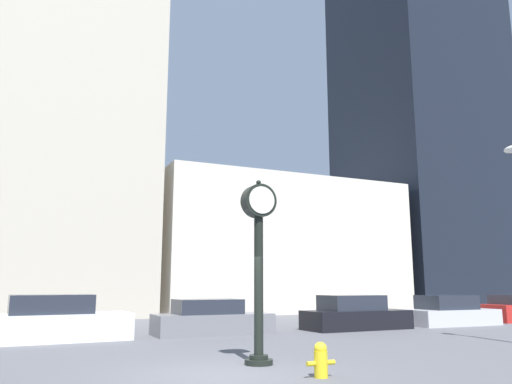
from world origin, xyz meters
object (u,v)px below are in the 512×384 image
at_px(car_white, 56,322).
at_px(car_silver, 450,313).
at_px(street_clock, 259,249).
at_px(car_grey, 211,320).
at_px(fire_hydrant_near, 321,360).
at_px(car_black, 355,315).

bearing_deg(car_white, car_silver, -4.28).
height_order(street_clock, car_white, street_clock).
xyz_separation_m(car_grey, fire_hydrant_near, (-0.94, -9.28, -0.20)).
distance_m(car_white, car_silver, 17.00).
bearing_deg(car_silver, car_black, -178.35).
height_order(street_clock, car_black, street_clock).
height_order(car_black, car_silver, car_black).
relative_size(car_grey, car_black, 0.95).
bearing_deg(car_white, street_clock, -63.47).
distance_m(car_white, car_black, 11.71).
relative_size(street_clock, car_silver, 1.00).
bearing_deg(car_grey, car_white, -179.04).
bearing_deg(car_silver, street_clock, -150.68).
xyz_separation_m(car_white, car_black, (11.71, -0.37, -0.05)).
height_order(street_clock, car_silver, street_clock).
bearing_deg(car_grey, fire_hydrant_near, -95.41).
xyz_separation_m(street_clock, car_grey, (1.38, 7.25, -2.14)).
bearing_deg(street_clock, car_white, 119.61).
xyz_separation_m(car_white, car_silver, (17.00, -0.35, -0.07)).
xyz_separation_m(car_white, fire_hydrant_near, (4.53, -9.22, -0.29)).
bearing_deg(car_black, car_grey, 174.82).
distance_m(street_clock, car_silver, 14.76).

